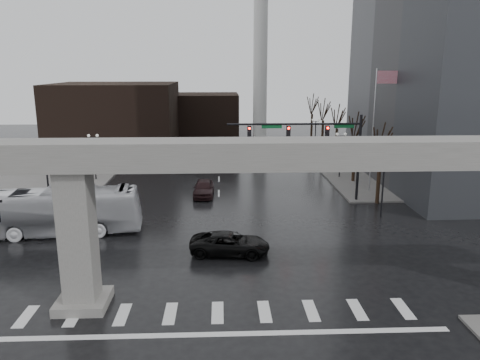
{
  "coord_description": "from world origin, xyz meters",
  "views": [
    {
      "loc": [
        0.25,
        -22.55,
        12.19
      ],
      "look_at": [
        1.56,
        9.01,
        4.5
      ],
      "focal_mm": 35.0,
      "sensor_mm": 36.0,
      "label": 1
    }
  ],
  "objects_px": {
    "pickup_truck": "(230,244)",
    "city_bus": "(53,211)",
    "signal_mast_arm": "(318,139)",
    "far_car": "(204,188)"
  },
  "relations": [
    {
      "from": "city_bus",
      "to": "far_car",
      "type": "distance_m",
      "value": 14.75
    },
    {
      "from": "far_car",
      "to": "city_bus",
      "type": "bearing_deg",
      "value": -135.3
    },
    {
      "from": "city_bus",
      "to": "far_car",
      "type": "relative_size",
      "value": 2.7
    },
    {
      "from": "city_bus",
      "to": "far_car",
      "type": "xyz_separation_m",
      "value": [
        10.75,
        10.05,
        -0.97
      ]
    },
    {
      "from": "pickup_truck",
      "to": "city_bus",
      "type": "xyz_separation_m",
      "value": [
        -12.97,
        4.39,
        1.03
      ]
    },
    {
      "from": "pickup_truck",
      "to": "far_car",
      "type": "bearing_deg",
      "value": 14.79
    },
    {
      "from": "signal_mast_arm",
      "to": "city_bus",
      "type": "bearing_deg",
      "value": -159.83
    },
    {
      "from": "pickup_truck",
      "to": "city_bus",
      "type": "distance_m",
      "value": 13.73
    },
    {
      "from": "pickup_truck",
      "to": "signal_mast_arm",
      "type": "bearing_deg",
      "value": -27.95
    },
    {
      "from": "signal_mast_arm",
      "to": "far_car",
      "type": "height_order",
      "value": "signal_mast_arm"
    }
  ]
}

